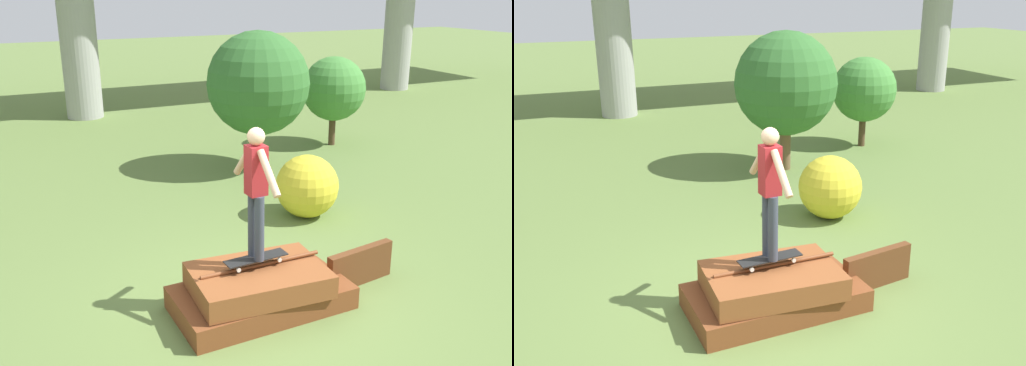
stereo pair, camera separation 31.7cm
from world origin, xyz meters
The scene contains 8 objects.
ground_plane centered at (0.00, 0.00, 0.00)m, with size 80.00×80.00×0.00m, color olive.
scrap_pile centered at (-0.03, -0.02, 0.27)m, with size 2.23×1.24×0.64m.
scrap_plank_loose centered at (1.50, -0.01, 0.26)m, with size 1.10×0.27×0.52m.
skateboard centered at (-0.07, 0.00, 0.72)m, with size 0.82×0.24×0.09m.
skater centered at (-0.07, 0.00, 1.68)m, with size 0.23×1.07×1.65m.
tree_behind_left centered at (2.54, 5.31, 1.92)m, with size 2.23×2.23×3.04m.
tree_behind_right centered at (5.16, 6.34, 1.45)m, with size 1.61×1.61×2.26m.
bush_yellow_flowering centered at (2.10, 2.43, 0.56)m, with size 1.12×1.12×1.12m.
Camera 1 is at (-2.83, -5.71, 3.90)m, focal length 40.00 mm.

